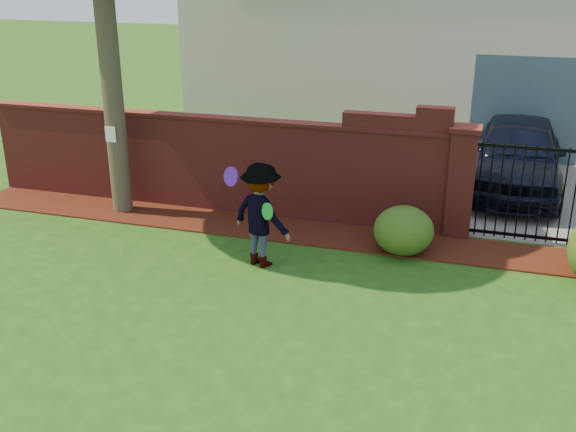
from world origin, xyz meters
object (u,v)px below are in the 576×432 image
(frisbee_green, at_px, (267,211))
(car, at_px, (517,158))
(frisbee_purple, at_px, (231,177))
(man, at_px, (260,216))

(frisbee_green, bearing_deg, car, 54.46)
(frisbee_purple, xyz_separation_m, frisbee_green, (0.70, -0.39, -0.34))
(man, bearing_deg, frisbee_green, 153.14)
(car, xyz_separation_m, frisbee_green, (-3.50, -4.90, 0.25))
(car, distance_m, man, 5.95)
(frisbee_purple, bearing_deg, frisbee_green, -29.05)
(car, height_order, man, man)
(car, bearing_deg, frisbee_green, -123.78)
(frisbee_purple, distance_m, frisbee_green, 0.87)
(car, relative_size, man, 2.68)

